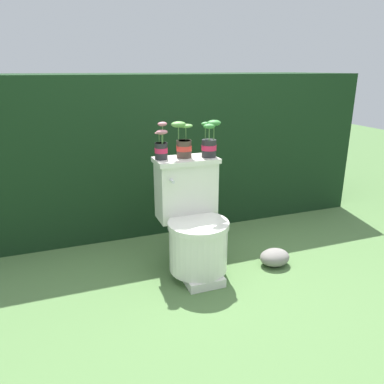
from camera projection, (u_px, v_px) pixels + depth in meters
name	position (u px, v px, depth m)	size (l,w,h in m)	color
ground_plane	(211.00, 273.00, 2.49)	(12.00, 12.00, 0.00)	#4C703D
hedge_backdrop	(159.00, 146.00, 3.38)	(3.38, 1.00, 1.25)	black
toilet	(193.00, 224.00, 2.43)	(0.41, 0.54, 0.74)	silver
potted_plant_left	(161.00, 147.00, 2.36)	(0.08, 0.10, 0.24)	#262628
potted_plant_midleft	(183.00, 143.00, 2.41)	(0.14, 0.10, 0.24)	#47382D
potted_plant_middle	(209.00, 142.00, 2.42)	(0.13, 0.12, 0.24)	#262628
garden_stone	(275.00, 257.00, 2.57)	(0.21, 0.17, 0.12)	gray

